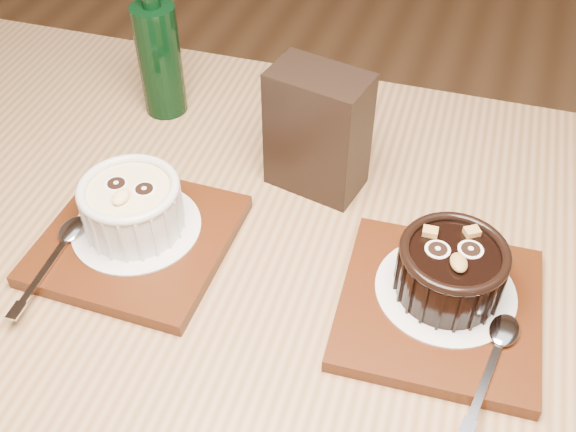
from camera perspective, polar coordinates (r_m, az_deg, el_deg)
name	(u,v)px	position (r m, az deg, el deg)	size (l,w,h in m)	color
table	(265,357)	(0.71, -1.97, -11.85)	(1.24, 0.86, 0.75)	brown
tray_left	(137,240)	(0.70, -12.63, -1.97)	(0.18, 0.18, 0.01)	#471E0B
doily_left	(137,227)	(0.70, -12.68, -0.92)	(0.13, 0.13, 0.00)	silver
ramekin_white	(132,205)	(0.68, -13.09, 0.95)	(0.10, 0.10, 0.06)	silver
spoon_left	(55,254)	(0.69, -19.11, -3.06)	(0.03, 0.13, 0.01)	silver
tray_right	(439,308)	(0.64, 12.66, -7.57)	(0.18, 0.18, 0.01)	#471E0B
doily_right	(445,290)	(0.64, 13.18, -6.12)	(0.13, 0.13, 0.00)	silver
ramekin_dark	(451,268)	(0.62, 13.64, -4.29)	(0.10, 0.10, 0.06)	black
spoon_right	(493,360)	(0.60, 16.97, -11.60)	(0.03, 0.13, 0.01)	silver
condiment_stand	(318,132)	(0.71, 2.53, 7.16)	(0.10, 0.06, 0.14)	black
green_bottle	(159,56)	(0.84, -10.85, 13.18)	(0.05, 0.05, 0.20)	black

